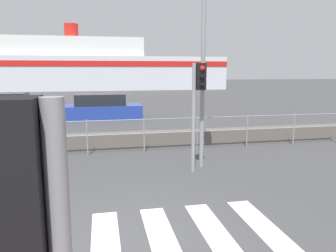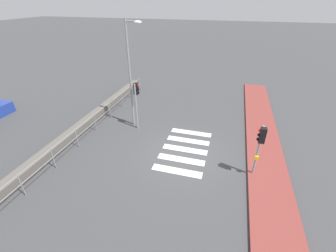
{
  "view_description": "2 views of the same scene",
  "coord_description": "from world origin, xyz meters",
  "views": [
    {
      "loc": [
        -0.44,
        -4.78,
        2.7
      ],
      "look_at": [
        0.95,
        2.0,
        1.5
      ],
      "focal_mm": 35.0,
      "sensor_mm": 36.0,
      "label": 1
    },
    {
      "loc": [
        -9.27,
        -1.82,
        7.12
      ],
      "look_at": [
        0.64,
        1.0,
        1.2
      ],
      "focal_mm": 24.0,
      "sensor_mm": 36.0,
      "label": 2
    }
  ],
  "objects": [
    {
      "name": "streetlamp",
      "position": [
        2.27,
        3.58,
        3.83
      ],
      "size": [
        0.32,
        0.96,
        6.22
      ],
      "color": "gray",
      "rests_on": "ground_plane"
    },
    {
      "name": "crosswalk",
      "position": [
        0.45,
        0.0,
        0.0
      ],
      "size": [
        4.05,
        2.4,
        0.01
      ],
      "color": "silver",
      "rests_on": "ground_plane"
    },
    {
      "name": "parked_car_silver",
      "position": [
        -5.44,
        13.66,
        0.64
      ],
      "size": [
        3.83,
        1.72,
        1.49
      ],
      "color": "#BCBCC1",
      "rests_on": "ground_plane"
    },
    {
      "name": "seawall",
      "position": [
        0.0,
        6.51,
        0.26
      ],
      "size": [
        18.08,
        0.55,
        0.52
      ],
      "color": "#605B54",
      "rests_on": "ground_plane"
    },
    {
      "name": "ferry_boat",
      "position": [
        -0.8,
        41.36,
        2.9
      ],
      "size": [
        32.96,
        7.07,
        8.62
      ],
      "color": "silver",
      "rests_on": "ground_plane"
    },
    {
      "name": "ground_plane",
      "position": [
        0.0,
        0.0,
        0.0
      ],
      "size": [
        160.0,
        160.0,
        0.0
      ],
      "primitive_type": "plane",
      "color": "#424244"
    },
    {
      "name": "parked_car_blue",
      "position": [
        -0.47,
        13.66,
        0.59
      ],
      "size": [
        4.49,
        1.86,
        1.38
      ],
      "color": "#233D9E",
      "rests_on": "ground_plane"
    },
    {
      "name": "traffic_light_far",
      "position": [
        2.02,
        3.32,
        2.1
      ],
      "size": [
        0.34,
        0.32,
        2.86
      ],
      "color": "gray",
      "rests_on": "ground_plane"
    },
    {
      "name": "harbor_fence",
      "position": [
        -0.0,
        5.63,
        0.76
      ],
      "size": [
        16.31,
        0.04,
        1.16
      ],
      "color": "gray",
      "rests_on": "ground_plane"
    }
  ]
}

